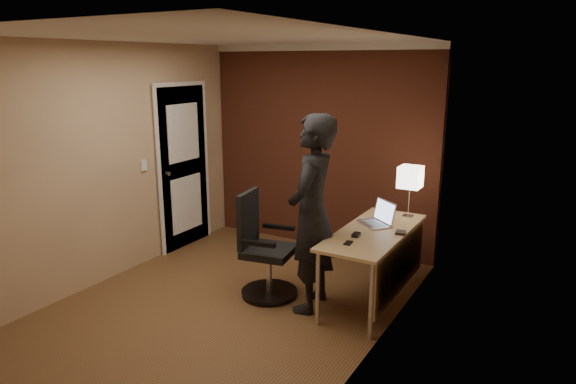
# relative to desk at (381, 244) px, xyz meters

# --- Properties ---
(room) EXTENTS (4.00, 4.00, 4.00)m
(room) POSITION_rel_desk_xyz_m (-1.53, 0.78, 0.77)
(room) COLOR brown
(room) RESTS_ON ground
(desk) EXTENTS (0.60, 1.50, 0.73)m
(desk) POSITION_rel_desk_xyz_m (0.00, 0.00, 0.00)
(desk) COLOR tan
(desk) RESTS_ON ground
(desk_lamp) EXTENTS (0.22, 0.22, 0.54)m
(desk_lamp) POSITION_rel_desk_xyz_m (0.08, 0.59, 0.55)
(desk_lamp) COLOR silver
(desk_lamp) RESTS_ON desk
(laptop) EXTENTS (0.42, 0.41, 0.23)m
(laptop) POSITION_rel_desk_xyz_m (-0.11, 0.22, 0.19)
(laptop) COLOR silver
(laptop) RESTS_ON desk
(mouse) EXTENTS (0.06, 0.10, 0.03)m
(mouse) POSITION_rel_desk_xyz_m (-0.16, -0.25, 0.14)
(mouse) COLOR black
(mouse) RESTS_ON desk
(phone) EXTENTS (0.07, 0.12, 0.01)m
(phone) POSITION_rel_desk_xyz_m (-0.14, -0.46, 0.13)
(phone) COLOR black
(phone) RESTS_ON desk
(wallet) EXTENTS (0.11, 0.12, 0.02)m
(wallet) POSITION_rel_desk_xyz_m (0.18, 0.04, 0.14)
(wallet) COLOR black
(wallet) RESTS_ON desk
(office_chair) EXTENTS (0.57, 0.62, 1.04)m
(office_chair) POSITION_rel_desk_xyz_m (-1.07, -0.41, -0.14)
(office_chair) COLOR black
(office_chair) RESTS_ON ground
(person) EXTENTS (0.55, 0.74, 1.86)m
(person) POSITION_rel_desk_xyz_m (-0.54, -0.40, 0.33)
(person) COLOR black
(person) RESTS_ON ground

